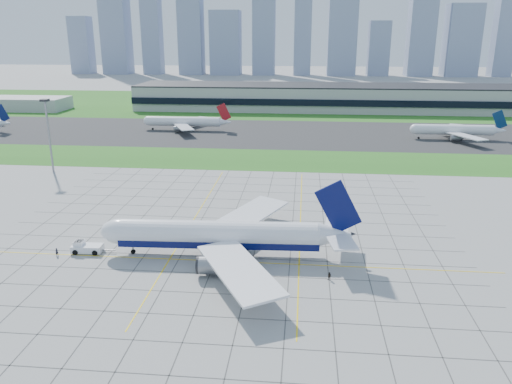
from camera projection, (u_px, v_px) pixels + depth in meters
ground at (217, 257)px, 109.10m from camera, size 1400.00×1400.00×0.00m
grass_median at (256, 159)px, 194.52m from camera, size 700.00×35.00×0.04m
asphalt_taxiway at (267, 133)px, 246.72m from camera, size 700.00×75.00×0.04m
grass_far at (278, 104)px, 351.13m from camera, size 700.00×145.00×0.04m
apron_markings at (226, 237)px, 119.59m from camera, size 120.00×130.00×0.03m
terminal at (339, 97)px, 321.25m from camera, size 260.00×43.00×15.80m
service_block at (28, 104)px, 321.86m from camera, size 50.00×25.00×8.00m
light_mast at (48, 126)px, 172.33m from camera, size 2.50×2.50×25.60m
city_skyline at (284, 23)px, 585.66m from camera, size 523.00×32.40×160.00m
airliner at (221, 235)px, 108.25m from camera, size 56.76×57.45×17.86m
pushback_tug at (86, 247)px, 111.12m from camera, size 9.77×3.64×2.70m
crew_near at (57, 252)px, 109.48m from camera, size 0.75×0.76×1.77m
crew_far at (329, 276)px, 98.58m from camera, size 1.04×0.98×1.70m
distant_jet_1 at (185, 121)px, 252.57m from camera, size 42.82×42.66×14.08m
distant_jet_2 at (455, 130)px, 230.42m from camera, size 40.95×42.66×14.08m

